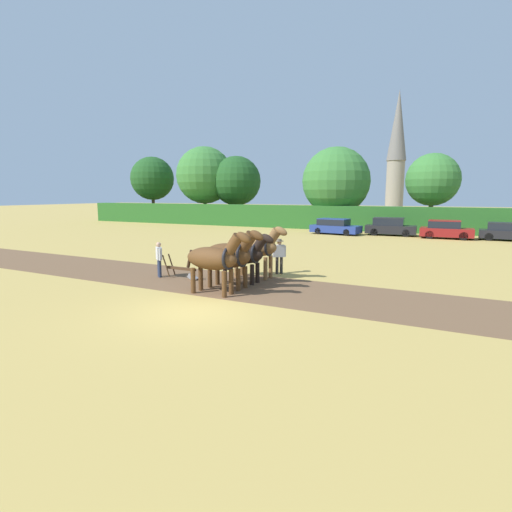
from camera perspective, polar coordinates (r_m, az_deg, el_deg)
ground_plane at (r=13.07m, az=-8.76°, el=-7.77°), size 240.00×240.00×0.00m
plowed_furrow_strip at (r=19.47m, az=-15.79°, el=-2.47°), size 33.17×5.27×0.01m
hedgerow at (r=41.99m, az=15.97°, el=5.15°), size 73.51×1.67×2.47m
tree_far_left at (r=58.46m, az=-14.59°, el=10.66°), size 5.97×5.97×8.81m
tree_left at (r=53.04m, az=-7.36°, el=11.36°), size 7.31×7.31×9.74m
tree_center_left at (r=51.42m, az=-2.84°, el=10.65°), size 6.21×6.21×8.43m
tree_center at (r=45.28m, az=11.37°, el=10.45°), size 7.38×7.38×8.79m
tree_center_right at (r=44.49m, az=23.93°, el=9.92°), size 5.25×5.25×7.75m
church_spire at (r=69.86m, az=19.45°, el=13.92°), size 3.07×3.07×19.97m
draft_horse_lead_left at (r=14.83m, az=-5.95°, el=-0.35°), size 2.86×0.95×2.47m
draft_horse_lead_right at (r=15.76m, az=-3.76°, el=0.12°), size 2.76×1.07×2.44m
draft_horse_trail_left at (r=16.73m, az=-1.82°, el=0.30°), size 2.67×0.93×2.20m
draft_horse_trail_right at (r=17.68m, az=-0.07°, el=1.34°), size 2.90×1.00×2.42m
plow at (r=17.90m, az=-10.27°, el=-2.20°), size 1.75×0.47×1.13m
farmer_at_plow at (r=18.42m, az=-13.69°, el=-0.15°), size 0.51×0.45×1.58m
farmer_beside_team at (r=18.66m, az=3.35°, el=0.34°), size 0.53×0.44×1.65m
parked_car_far_left at (r=37.83m, az=11.21°, el=4.13°), size 4.70×2.46×1.45m
parked_car_left at (r=37.97m, az=18.60°, el=3.96°), size 4.38×1.87×1.60m
parked_car_center_left at (r=37.03m, az=25.49°, el=3.40°), size 4.11×1.86×1.53m
parked_car_center at (r=37.80m, az=32.09°, el=2.93°), size 3.99×2.02×1.44m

